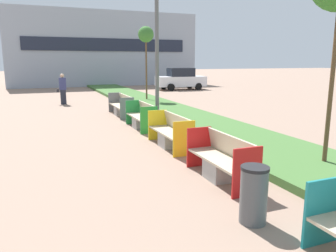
% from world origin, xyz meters
% --- Properties ---
extents(planter_grass_strip, '(2.80, 120.00, 0.18)m').
position_xyz_m(planter_grass_strip, '(3.20, 12.00, 0.09)').
color(planter_grass_strip, '#426B33').
rests_on(planter_grass_strip, ground).
extents(building_backdrop, '(18.50, 7.95, 7.22)m').
position_xyz_m(building_backdrop, '(4.00, 38.05, 3.61)').
color(building_backdrop, '#939EAD').
rests_on(building_backdrop, ground).
extents(bench_red_frame, '(0.65, 1.98, 0.94)m').
position_xyz_m(bench_red_frame, '(0.94, 7.65, 0.36)').
color(bench_red_frame, '#9E9B96').
rests_on(bench_red_frame, ground).
extents(bench_yellow_frame, '(0.65, 2.09, 0.94)m').
position_xyz_m(bench_yellow_frame, '(0.94, 10.51, 0.37)').
color(bench_yellow_frame, '#9E9B96').
rests_on(bench_yellow_frame, ground).
extents(bench_green_frame, '(0.65, 1.99, 0.94)m').
position_xyz_m(bench_green_frame, '(0.94, 13.39, 0.36)').
color(bench_green_frame, '#9E9B96').
rests_on(bench_green_frame, ground).
extents(bench_grey_frame, '(0.65, 2.43, 0.94)m').
position_xyz_m(bench_grey_frame, '(0.94, 16.57, 0.38)').
color(bench_grey_frame, '#9E9B96').
rests_on(bench_grey_frame, ground).
extents(litter_bin, '(0.43, 0.43, 0.91)m').
position_xyz_m(litter_bin, '(0.42, 5.82, 0.45)').
color(litter_bin, '#4C4F51').
rests_on(litter_bin, ground).
extents(street_lamp_post, '(0.24, 0.44, 6.72)m').
position_xyz_m(street_lamp_post, '(1.55, 13.37, 3.73)').
color(street_lamp_post, '#56595B').
rests_on(street_lamp_post, ground).
extents(sapling_tree_far, '(0.93, 0.93, 4.45)m').
position_xyz_m(sapling_tree_far, '(3.54, 20.85, 3.89)').
color(sapling_tree_far, brown).
rests_on(sapling_tree_far, ground).
extents(pedestrian_walking, '(0.53, 0.24, 1.75)m').
position_xyz_m(pedestrian_walking, '(-1.26, 21.59, 0.89)').
color(pedestrian_walking, '#232633').
rests_on(pedestrian_walking, ground).
extents(parked_car_distant, '(4.31, 2.05, 1.86)m').
position_xyz_m(parked_car_distant, '(8.95, 28.05, 0.91)').
color(parked_car_distant, silver).
rests_on(parked_car_distant, ground).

